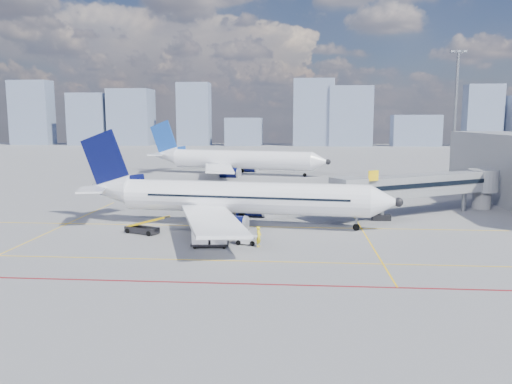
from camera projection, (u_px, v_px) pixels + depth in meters
ground at (228, 244)px, 48.99m from camera, size 420.00×420.00×0.00m
apron_markings at (216, 254)px, 45.17m from camera, size 90.00×35.12×0.01m
jet_bridge at (429, 186)px, 63.33m from camera, size 23.55×15.78×6.30m
floodlight_mast_ne at (455, 112)px, 98.39m from camera, size 3.20×0.61×25.45m
distant_skyline at (251, 118)px, 235.70m from camera, size 247.34×14.73×30.96m
main_aircraft at (231, 198)px, 56.99m from camera, size 37.34×32.46×10.98m
second_aircraft at (234, 160)px, 111.30m from camera, size 42.02×36.09×12.44m
baggage_tug at (246, 238)px, 48.61m from camera, size 2.12×1.53×1.35m
cargo_dolly at (210, 236)px, 47.51m from camera, size 3.70×1.88×1.96m
belt_loader at (143, 228)px, 53.19m from camera, size 5.37×3.18×2.20m
ramp_worker at (259, 237)px, 47.59m from camera, size 0.67×0.83×1.97m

